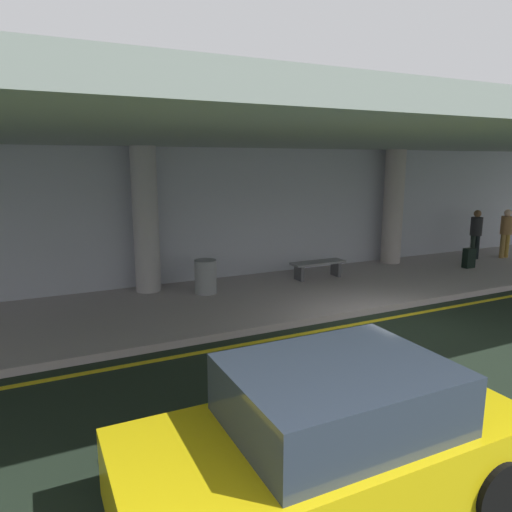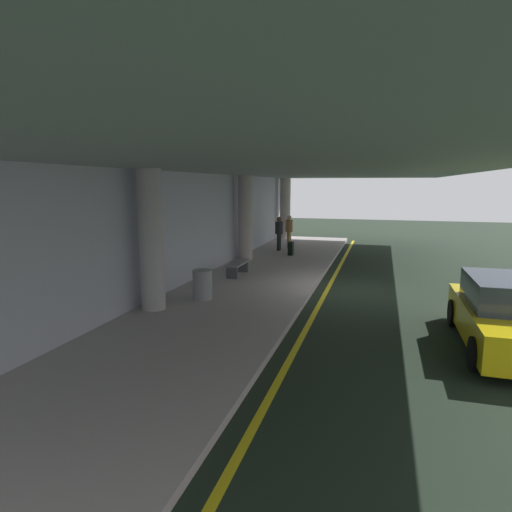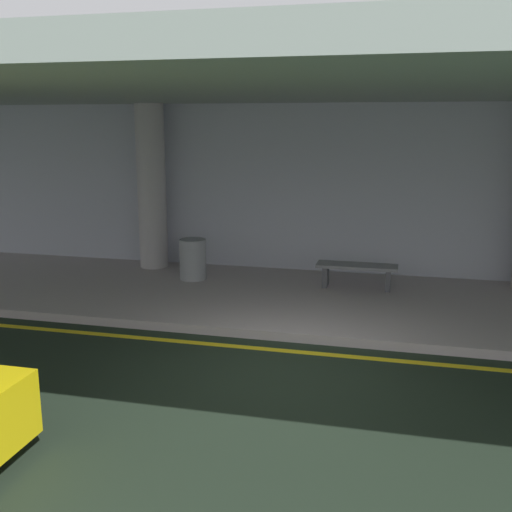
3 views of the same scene
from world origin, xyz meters
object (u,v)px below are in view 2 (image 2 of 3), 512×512
at_px(traveler_with_luggage, 289,229).
at_px(person_waiting_for_ride, 279,231).
at_px(bench_metal, 238,266).
at_px(trash_bin_steel, 202,285).
at_px(suitcase_upright_primary, 291,248).
at_px(support_column_center, 285,208).
at_px(support_column_far_left, 151,240).
at_px(support_column_left_mid, 245,218).
at_px(car_yellow_taxi, 510,316).

relative_size(traveler_with_luggage, person_waiting_for_ride, 1.00).
distance_m(person_waiting_for_ride, bench_metal, 6.31).
bearing_deg(trash_bin_steel, traveler_with_luggage, -1.14).
bearing_deg(suitcase_upright_primary, support_column_center, 6.43).
relative_size(support_column_far_left, person_waiting_for_ride, 2.17).
xyz_separation_m(support_column_left_mid, bench_metal, (-3.33, -0.77, -1.47)).
bearing_deg(person_waiting_for_ride, bench_metal, -50.98).
xyz_separation_m(car_yellow_taxi, trash_bin_steel, (1.38, 7.48, -0.14)).
height_order(person_waiting_for_ride, trash_bin_steel, person_waiting_for_ride).
distance_m(car_yellow_taxi, trash_bin_steel, 7.61).
distance_m(support_column_far_left, traveler_with_luggage, 12.19).
distance_m(support_column_far_left, bench_metal, 4.95).
bearing_deg(car_yellow_taxi, support_column_center, -153.45).
height_order(support_column_left_mid, traveler_with_luggage, support_column_left_mid).
bearing_deg(person_waiting_for_ride, support_column_far_left, -54.80).
relative_size(support_column_left_mid, support_column_center, 1.00).
bearing_deg(support_column_center, suitcase_upright_primary, -165.09).
bearing_deg(bench_metal, support_column_center, 3.88).
bearing_deg(suitcase_upright_primary, trash_bin_steel, 165.94).
bearing_deg(support_column_left_mid, suitcase_upright_primary, -45.28).
bearing_deg(bench_metal, car_yellow_taxi, -122.33).
xyz_separation_m(traveler_with_luggage, trash_bin_steel, (-10.86, 0.22, -0.54)).
xyz_separation_m(support_column_center, car_yellow_taxi, (-16.13, -8.34, -1.26)).
height_order(support_column_far_left, suitcase_upright_primary, support_column_far_left).
relative_size(person_waiting_for_ride, bench_metal, 1.05).
relative_size(support_column_far_left, trash_bin_steel, 4.29).
bearing_deg(support_column_center, support_column_far_left, 180.00).
height_order(support_column_center, traveler_with_luggage, support_column_center).
distance_m(car_yellow_taxi, bench_metal, 8.96).
distance_m(traveler_with_luggage, person_waiting_for_ride, 1.19).
bearing_deg(car_yellow_taxi, bench_metal, -123.13).
distance_m(car_yellow_taxi, suitcase_upright_primary, 11.85).
relative_size(support_column_far_left, support_column_left_mid, 1.00).
height_order(traveler_with_luggage, suitcase_upright_primary, traveler_with_luggage).
bearing_deg(person_waiting_for_ride, car_yellow_taxi, -16.33).
bearing_deg(suitcase_upright_primary, bench_metal, 161.14).
height_order(support_column_center, person_waiting_for_ride, support_column_center).
bearing_deg(person_waiting_for_ride, trash_bin_steel, -50.27).
bearing_deg(traveler_with_luggage, trash_bin_steel, 67.82).
distance_m(suitcase_upright_primary, trash_bin_steel, 8.46).
height_order(support_column_center, car_yellow_taxi, support_column_center).
relative_size(traveler_with_luggage, suitcase_upright_primary, 1.87).
distance_m(support_column_center, car_yellow_taxi, 18.20).
xyz_separation_m(car_yellow_taxi, bench_metal, (4.79, 7.57, -0.21)).
bearing_deg(suitcase_upright_primary, support_column_far_left, 161.63).
height_order(support_column_center, bench_metal, support_column_center).
relative_size(person_waiting_for_ride, trash_bin_steel, 1.98).
bearing_deg(trash_bin_steel, support_column_center, 3.35).
relative_size(support_column_left_mid, trash_bin_steel, 4.29).
relative_size(suitcase_upright_primary, trash_bin_steel, 1.06).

